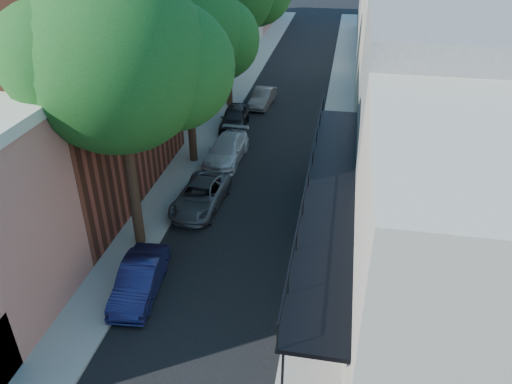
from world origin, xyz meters
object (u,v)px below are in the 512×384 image
at_px(parked_car_c, 200,196).
at_px(parked_car_d, 227,150).
at_px(oak_near, 130,61).
at_px(oak_mid, 194,34).
at_px(parked_car_b, 140,279).
at_px(parked_car_e, 234,118).
at_px(parked_car_f, 263,97).

distance_m(parked_car_c, parked_car_d, 5.07).
distance_m(oak_near, parked_car_d, 11.00).
relative_size(oak_mid, parked_car_b, 2.62).
xyz_separation_m(parked_car_b, parked_car_c, (0.53, 6.34, -0.03)).
bearing_deg(parked_car_d, oak_near, -97.48).
xyz_separation_m(parked_car_b, parked_car_e, (0.00, 16.18, 0.05)).
bearing_deg(oak_mid, parked_car_b, -85.82).
bearing_deg(parked_car_c, oak_mid, 108.63).
distance_m(parked_car_b, parked_car_d, 11.42).
bearing_deg(parked_car_b, oak_near, 98.25).
bearing_deg(parked_car_b, parked_car_d, 81.77).
distance_m(oak_near, parked_car_c, 8.01).
height_order(parked_car_e, parked_car_f, parked_car_e).
bearing_deg(parked_car_b, oak_mid, 89.05).
xyz_separation_m(oak_mid, parked_car_f, (1.93, 9.33, -6.46)).
xyz_separation_m(oak_mid, parked_car_b, (0.82, -11.19, -6.41)).
xyz_separation_m(parked_car_d, parked_car_e, (-0.62, 4.77, 0.02)).
xyz_separation_m(oak_mid, parked_car_e, (0.82, 4.99, -6.37)).
distance_m(parked_car_c, parked_car_f, 14.20).
bearing_deg(oak_mid, parked_car_d, 8.46).
distance_m(oak_mid, parked_car_b, 12.93).
relative_size(oak_near, parked_car_c, 2.59).
distance_m(oak_near, parked_car_f, 18.86).
xyz_separation_m(oak_mid, parked_car_d, (1.44, 0.21, -6.39)).
distance_m(oak_near, parked_car_b, 7.96).
height_order(oak_mid, parked_car_d, oak_mid).
xyz_separation_m(oak_mid, parked_car_c, (1.35, -4.86, -6.44)).
xyz_separation_m(parked_car_c, parked_car_d, (0.08, 5.07, 0.05)).
bearing_deg(oak_near, parked_car_d, 80.40).
bearing_deg(parked_car_d, parked_car_c, -88.81).
bearing_deg(parked_car_d, parked_car_f, 89.01).
xyz_separation_m(parked_car_e, parked_car_f, (1.11, 4.34, -0.09)).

